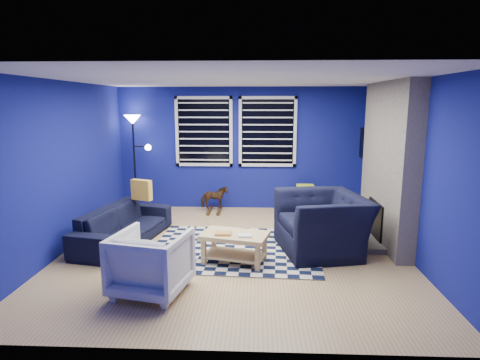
# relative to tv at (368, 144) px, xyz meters

# --- Properties ---
(floor) EXTENTS (5.00, 5.00, 0.00)m
(floor) POSITION_rel_tv_xyz_m (-2.45, -2.00, -1.40)
(floor) COLOR tan
(floor) RESTS_ON ground
(ceiling) EXTENTS (5.00, 5.00, 0.00)m
(ceiling) POSITION_rel_tv_xyz_m (-2.45, -2.00, 1.10)
(ceiling) COLOR white
(ceiling) RESTS_ON wall_back
(wall_back) EXTENTS (5.00, 0.00, 5.00)m
(wall_back) POSITION_rel_tv_xyz_m (-2.45, 0.50, -0.15)
(wall_back) COLOR navy
(wall_back) RESTS_ON floor
(wall_left) EXTENTS (0.00, 5.00, 5.00)m
(wall_left) POSITION_rel_tv_xyz_m (-4.95, -2.00, -0.15)
(wall_left) COLOR navy
(wall_left) RESTS_ON floor
(wall_right) EXTENTS (0.00, 5.00, 5.00)m
(wall_right) POSITION_rel_tv_xyz_m (0.05, -2.00, -0.15)
(wall_right) COLOR navy
(wall_right) RESTS_ON floor
(fireplace) EXTENTS (0.65, 2.00, 2.50)m
(fireplace) POSITION_rel_tv_xyz_m (-0.09, -1.50, -0.20)
(fireplace) COLOR gray
(fireplace) RESTS_ON floor
(window_left) EXTENTS (1.17, 0.06, 1.42)m
(window_left) POSITION_rel_tv_xyz_m (-3.20, 0.46, 0.20)
(window_left) COLOR black
(window_left) RESTS_ON wall_back
(window_right) EXTENTS (1.17, 0.06, 1.42)m
(window_right) POSITION_rel_tv_xyz_m (-1.90, 0.46, 0.20)
(window_right) COLOR black
(window_right) RESTS_ON wall_back
(tv) EXTENTS (0.07, 1.00, 0.58)m
(tv) POSITION_rel_tv_xyz_m (0.00, 0.00, 0.00)
(tv) COLOR black
(tv) RESTS_ON wall_right
(rug) EXTENTS (2.60, 2.13, 0.02)m
(rug) POSITION_rel_tv_xyz_m (-2.44, -1.96, -1.39)
(rug) COLOR black
(rug) RESTS_ON floor
(sofa) EXTENTS (2.06, 1.13, 0.57)m
(sofa) POSITION_rel_tv_xyz_m (-4.19, -1.73, -1.11)
(sofa) COLOR black
(sofa) RESTS_ON floor
(armchair_big) EXTENTS (1.53, 1.40, 0.86)m
(armchair_big) POSITION_rel_tv_xyz_m (-1.14, -1.97, -0.97)
(armchair_big) COLOR black
(armchair_big) RESTS_ON floor
(armchair_bent) EXTENTS (0.95, 0.96, 0.74)m
(armchair_bent) POSITION_rel_tv_xyz_m (-3.31, -3.41, -1.03)
(armchair_bent) COLOR gray
(armchair_bent) RESTS_ON floor
(rocking_horse) EXTENTS (0.39, 0.58, 0.45)m
(rocking_horse) POSITION_rel_tv_xyz_m (-2.96, 0.13, -1.10)
(rocking_horse) COLOR #472D17
(rocking_horse) RESTS_ON floor
(coffee_table) EXTENTS (0.99, 0.72, 0.45)m
(coffee_table) POSITION_rel_tv_xyz_m (-2.40, -2.50, -1.09)
(coffee_table) COLOR tan
(coffee_table) RESTS_ON rug
(cabinet) EXTENTS (0.62, 0.46, 0.57)m
(cabinet) POSITION_rel_tv_xyz_m (-1.14, 0.14, -1.15)
(cabinet) COLOR tan
(cabinet) RESTS_ON floor
(floor_lamp) EXTENTS (0.53, 0.32, 1.94)m
(floor_lamp) POSITION_rel_tv_xyz_m (-4.57, 0.25, 0.19)
(floor_lamp) COLOR black
(floor_lamp) RESTS_ON floor
(throw_pillow) EXTENTS (0.37, 0.23, 0.34)m
(throw_pillow) POSITION_rel_tv_xyz_m (-4.04, -1.22, -0.66)
(throw_pillow) COLOR gold
(throw_pillow) RESTS_ON sofa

